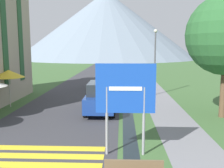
% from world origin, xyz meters
% --- Properties ---
extents(ground_plane, '(160.00, 160.00, 0.00)m').
position_xyz_m(ground_plane, '(0.00, 20.00, 0.00)').
color(ground_plane, '#3D6033').
extents(road, '(6.40, 60.00, 0.01)m').
position_xyz_m(road, '(-2.50, 30.00, 0.00)').
color(road, '#38383D').
rests_on(road, ground_plane).
extents(footpath, '(2.20, 60.00, 0.01)m').
position_xyz_m(footpath, '(3.60, 30.00, 0.00)').
color(footpath, slate).
rests_on(footpath, ground_plane).
extents(drainage_channel, '(0.60, 60.00, 0.00)m').
position_xyz_m(drainage_channel, '(1.20, 30.00, 0.00)').
color(drainage_channel, black).
rests_on(drainage_channel, ground_plane).
extents(crosswalk_marking, '(5.44, 1.84, 0.01)m').
position_xyz_m(crosswalk_marking, '(-2.50, 4.09, 0.01)').
color(crosswalk_marking, yellow).
rests_on(crosswalk_marking, ground_plane).
extents(mountain_distant, '(61.89, 61.89, 23.31)m').
position_xyz_m(mountain_distant, '(-4.77, 86.04, 11.66)').
color(mountain_distant, slate).
rests_on(mountain_distant, ground_plane).
extents(road_sign, '(2.10, 0.11, 3.30)m').
position_xyz_m(road_sign, '(0.97, 4.36, 2.18)').
color(road_sign, gray).
rests_on(road_sign, ground_plane).
extents(parked_car_near, '(1.75, 4.07, 1.82)m').
position_xyz_m(parked_car_near, '(-0.40, 10.33, 0.91)').
color(parked_car_near, navy).
rests_on(parked_car_near, ground_plane).
extents(parked_car_far, '(1.73, 4.00, 1.82)m').
position_xyz_m(parked_car_far, '(-0.49, 18.77, 0.91)').
color(parked_car_far, '#28663D').
rests_on(parked_car_far, ground_plane).
extents(cafe_umbrella_rear_yellow, '(1.99, 1.99, 2.43)m').
position_xyz_m(cafe_umbrella_rear_yellow, '(-6.41, 11.39, 2.18)').
color(cafe_umbrella_rear_yellow, '#B7B2A8').
rests_on(cafe_umbrella_rear_yellow, ground_plane).
extents(streetlamp, '(0.28, 0.28, 5.27)m').
position_xyz_m(streetlamp, '(3.48, 15.94, 3.12)').
color(streetlamp, '#515156').
rests_on(streetlamp, ground_plane).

